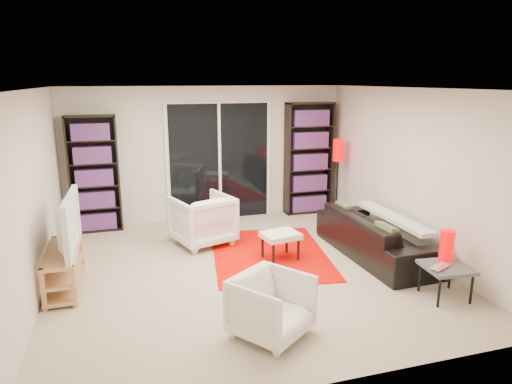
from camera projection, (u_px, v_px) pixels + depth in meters
floor at (245, 270)px, 6.18m from camera, size 5.00×5.00×0.00m
wall_back at (208, 154)px, 8.22m from camera, size 5.00×0.02×2.40m
wall_front at (328, 252)px, 3.57m from camera, size 5.00×0.02×2.40m
wall_left at (33, 198)px, 5.20m from camera, size 0.02×5.00×2.40m
wall_right at (411, 173)px, 6.58m from camera, size 0.02×5.00×2.40m
ceiling at (243, 89)px, 5.60m from camera, size 5.00×5.00×0.02m
sliding_door at (219, 162)px, 8.27m from camera, size 1.92×0.08×2.16m
bookshelf_left at (94, 174)px, 7.57m from camera, size 0.80×0.30×1.95m
bookshelf_right at (309, 159)px, 8.62m from camera, size 0.90×0.30×2.10m
tv_stand at (64, 268)px, 5.58m from camera, size 0.38×1.18×0.50m
tv at (61, 223)px, 5.45m from camera, size 0.18×1.18×0.68m
rug at (269, 254)px, 6.73m from camera, size 1.94×2.42×0.01m
sofa at (376, 235)px, 6.60m from camera, size 0.91×2.19×0.63m
armchair_back at (202, 219)px, 7.10m from camera, size 1.05×1.07×0.78m
armchair_front at (271, 306)px, 4.54m from camera, size 0.96×0.96×0.63m
ottoman at (280, 237)px, 6.47m from camera, size 0.56×0.49×0.40m
side_table at (446, 269)px, 5.32m from camera, size 0.56×0.56×0.40m
laptop at (444, 268)px, 5.21m from camera, size 0.37×0.31×0.02m
table_lamp at (447, 245)px, 5.43m from camera, size 0.17×0.17×0.38m
floor_lamp at (338, 158)px, 8.22m from camera, size 0.22×0.22×1.47m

